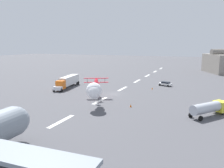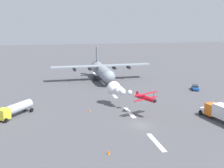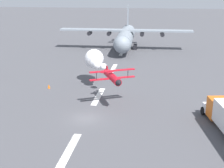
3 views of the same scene
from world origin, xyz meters
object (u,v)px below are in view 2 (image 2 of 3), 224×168
(stunt_biplane_red, at_px, (117,89))
(cargo_transport_plane, at_px, (103,71))
(followme_car_yellow, at_px, (195,87))
(traffic_cone_far, at_px, (89,110))
(traffic_cone_near, at_px, (109,152))
(fuel_tanker_truck, at_px, (15,109))

(stunt_biplane_red, bearing_deg, cargo_transport_plane, -3.88)
(cargo_transport_plane, distance_m, followme_car_yellow, 32.81)
(traffic_cone_far, bearing_deg, traffic_cone_near, 179.91)
(cargo_transport_plane, height_order, traffic_cone_near, cargo_transport_plane)
(stunt_biplane_red, bearing_deg, fuel_tanker_truck, 97.61)
(cargo_transport_plane, distance_m, stunt_biplane_red, 31.28)
(stunt_biplane_red, xyz_separation_m, followme_car_yellow, (11.36, -28.10, -3.45))
(stunt_biplane_red, height_order, followme_car_yellow, stunt_biplane_red)
(stunt_biplane_red, xyz_separation_m, traffic_cone_far, (-3.51, 7.62, -3.89))
(fuel_tanker_truck, xyz_separation_m, traffic_cone_far, (-0.24, -16.88, -1.37))
(fuel_tanker_truck, xyz_separation_m, traffic_cone_near, (-22.95, -16.84, -1.37))
(traffic_cone_far, bearing_deg, cargo_transport_plane, -15.68)
(cargo_transport_plane, bearing_deg, followme_car_yellow, -127.37)
(traffic_cone_near, xyz_separation_m, traffic_cone_far, (22.71, -0.04, 0.00))
(traffic_cone_far, bearing_deg, stunt_biplane_red, -65.28)
(cargo_transport_plane, xyz_separation_m, traffic_cone_far, (-34.71, 9.74, -3.21))
(traffic_cone_near, bearing_deg, fuel_tanker_truck, 36.27)
(stunt_biplane_red, xyz_separation_m, traffic_cone_near, (-26.22, 7.66, -3.89))
(traffic_cone_near, bearing_deg, traffic_cone_far, -0.09)
(cargo_transport_plane, height_order, traffic_cone_far, cargo_transport_plane)
(followme_car_yellow, xyz_separation_m, traffic_cone_far, (-14.87, 35.73, -0.44))
(stunt_biplane_red, height_order, fuel_tanker_truck, stunt_biplane_red)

